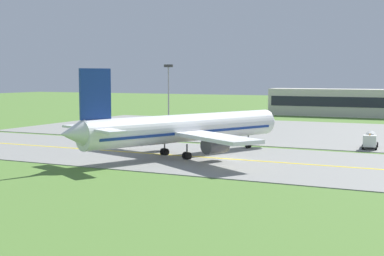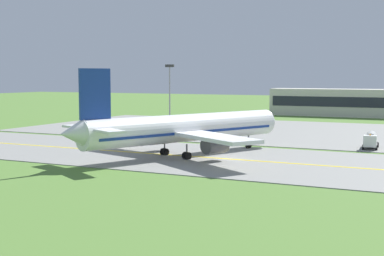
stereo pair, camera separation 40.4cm
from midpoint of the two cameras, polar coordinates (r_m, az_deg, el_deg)
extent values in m
plane|color=#517A33|center=(77.61, 3.49, -3.29)|extent=(500.00, 500.00, 0.00)
cube|color=gray|center=(77.60, 3.49, -3.25)|extent=(240.00, 28.00, 0.10)
cube|color=gray|center=(115.34, 15.95, -0.60)|extent=(140.00, 52.00, 0.10)
cube|color=yellow|center=(77.59, 3.49, -3.21)|extent=(220.00, 0.60, 0.01)
cylinder|color=white|center=(80.05, -0.76, 0.02)|extent=(17.85, 32.56, 4.00)
cone|color=white|center=(92.59, 8.00, 0.70)|extent=(4.54, 3.95, 3.80)
cone|color=white|center=(69.89, -12.52, -0.57)|extent=(4.43, 4.33, 3.40)
cube|color=navy|center=(80.09, -0.76, -0.34)|extent=(16.78, 30.12, 0.36)
cube|color=#1E232D|center=(90.92, 7.08, 1.07)|extent=(3.84, 3.06, 0.70)
cube|color=white|center=(85.55, -5.50, 0.01)|extent=(15.75, 8.91, 0.50)
cylinder|color=#47474C|center=(85.23, -3.63, -0.94)|extent=(3.51, 4.05, 2.30)
cylinder|color=black|center=(86.18, -2.77, -0.87)|extent=(2.01, 1.11, 2.10)
cube|color=white|center=(72.26, 2.16, -0.97)|extent=(15.21, 12.15, 0.50)
cylinder|color=#47474C|center=(75.23, 2.26, -1.79)|extent=(3.51, 4.05, 2.30)
cylinder|color=black|center=(76.31, 3.15, -1.69)|extent=(2.01, 1.11, 2.10)
cube|color=navy|center=(71.19, -10.17, 3.50)|extent=(2.20, 4.16, 6.50)
cube|color=white|center=(74.16, -11.48, 0.10)|extent=(6.45, 4.20, 0.30)
cube|color=white|center=(68.62, -8.92, -0.28)|extent=(6.38, 5.13, 0.30)
cylinder|color=slate|center=(89.09, 5.74, -1.28)|extent=(0.24, 0.24, 1.65)
cylinder|color=black|center=(89.19, 5.73, -1.81)|extent=(0.78, 1.15, 1.10)
cylinder|color=slate|center=(81.17, -3.01, -1.92)|extent=(0.24, 0.24, 1.65)
cylinder|color=black|center=(81.49, -3.12, -2.47)|extent=(0.78, 1.15, 1.10)
cylinder|color=black|center=(81.06, -2.89, -2.52)|extent=(0.78, 1.15, 1.10)
cylinder|color=slate|center=(77.11, -0.68, -2.30)|extent=(0.24, 0.24, 1.65)
cylinder|color=black|center=(77.44, -0.81, -2.88)|extent=(0.78, 1.15, 1.10)
cylinder|color=black|center=(77.02, -0.55, -2.93)|extent=(0.78, 1.15, 1.10)
cube|color=silver|center=(91.11, 17.85, -1.29)|extent=(2.15, 1.96, 1.80)
cube|color=#1E232D|center=(90.31, 17.83, -1.15)|extent=(1.84, 0.28, 0.81)
cylinder|color=silver|center=(94.06, 17.93, -0.94)|extent=(2.15, 4.34, 1.80)
cube|color=#383838|center=(94.17, 17.92, -1.56)|extent=(2.45, 4.36, 0.24)
cylinder|color=orange|center=(91.00, 17.87, -0.66)|extent=(0.20, 0.20, 0.18)
cylinder|color=black|center=(91.19, 18.46, -1.97)|extent=(0.38, 0.92, 0.90)
cylinder|color=black|center=(91.28, 17.20, -1.92)|extent=(0.38, 0.92, 0.90)
cylinder|color=black|center=(95.00, 18.57, -1.68)|extent=(0.38, 0.92, 0.90)
cylinder|color=black|center=(95.09, 17.30, -1.64)|extent=(0.38, 0.92, 0.90)
cube|color=beige|center=(165.30, 16.72, 2.51)|extent=(50.74, 8.76, 7.96)
cube|color=#1E232D|center=(160.90, 16.49, 2.58)|extent=(48.71, 0.10, 2.86)
cylinder|color=gray|center=(142.64, -2.53, 3.52)|extent=(0.36, 0.36, 14.00)
cube|color=#333333|center=(142.59, -2.55, 6.47)|extent=(2.40, 0.50, 0.70)
cone|color=orange|center=(92.00, 2.60, -1.72)|extent=(0.44, 0.44, 0.60)
cone|color=orange|center=(95.45, -2.67, -1.46)|extent=(0.44, 0.44, 0.60)
camera|label=1|loc=(0.20, -90.14, -0.01)|focal=51.35mm
camera|label=2|loc=(0.20, 89.86, 0.01)|focal=51.35mm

